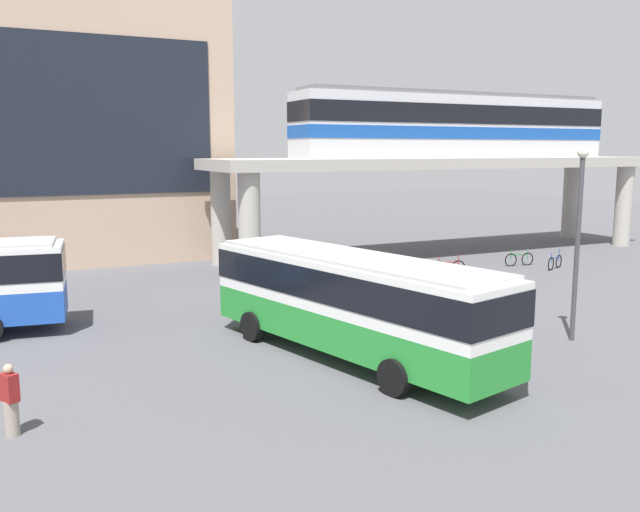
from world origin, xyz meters
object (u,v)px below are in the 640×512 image
(bicycle_blue, at_px, (555,262))
(pedestrian_at_kerb, at_px, (11,402))
(bicycle_orange, at_px, (359,279))
(train, at_px, (457,125))
(bicycle_brown, at_px, (411,274))
(bicycle_red, at_px, (448,267))
(bicycle_green, at_px, (519,259))
(bus_main, at_px, (350,295))

(bicycle_blue, distance_m, pedestrian_at_kerb, 28.85)
(bicycle_orange, distance_m, pedestrian_at_kerb, 18.61)
(train, height_order, bicycle_brown, train)
(train, xyz_separation_m, bicycle_blue, (1.49, -6.97, -7.47))
(train, height_order, bicycle_red, train)
(bicycle_blue, xyz_separation_m, bicycle_brown, (-8.80, 0.62, 0.00))
(bicycle_green, height_order, pedestrian_at_kerb, pedestrian_at_kerb)
(bus_main, distance_m, bicycle_brown, 12.88)
(bicycle_brown, bearing_deg, train, 40.99)
(bus_main, height_order, bicycle_orange, bus_main)
(bicycle_blue, distance_m, bicycle_red, 6.19)
(bicycle_brown, distance_m, bicycle_green, 7.86)
(bus_main, xyz_separation_m, bicycle_blue, (17.37, 8.85, -1.63))
(bicycle_blue, height_order, bicycle_red, same)
(bicycle_blue, bearing_deg, bicycle_brown, 175.97)
(bicycle_red, bearing_deg, train, 51.19)
(bus_main, xyz_separation_m, bicycle_orange, (5.55, 9.30, -1.63))
(bicycle_green, bearing_deg, pedestrian_at_kerb, -154.95)
(train, bearing_deg, bicycle_red, -128.81)
(bicycle_brown, height_order, bicycle_green, same)
(bus_main, distance_m, pedestrian_at_kerb, 9.73)
(train, distance_m, bicycle_brown, 12.23)
(bicycle_orange, bearing_deg, bicycle_blue, -2.18)
(bicycle_brown, distance_m, bicycle_red, 2.83)
(bicycle_blue, relative_size, bicycle_orange, 0.93)
(bicycle_green, bearing_deg, bicycle_blue, -58.61)
(bicycle_blue, distance_m, bicycle_orange, 11.83)
(bicycle_orange, height_order, bicycle_red, same)
(pedestrian_at_kerb, bearing_deg, bicycle_orange, 35.92)
(bicycle_green, bearing_deg, bicycle_brown, -172.55)
(train, bearing_deg, pedestrian_at_kerb, -145.54)
(bicycle_orange, height_order, bicycle_brown, same)
(bicycle_red, height_order, pedestrian_at_kerb, pedestrian_at_kerb)
(bicycle_blue, height_order, pedestrian_at_kerb, pedestrian_at_kerb)
(train, bearing_deg, bicycle_green, -84.79)
(bicycle_blue, xyz_separation_m, bicycle_red, (-6.05, 1.30, 0.00))
(bicycle_orange, bearing_deg, bicycle_green, 6.27)
(bus_main, bearing_deg, bicycle_brown, 47.86)
(bus_main, xyz_separation_m, bicycle_red, (11.32, 10.15, -1.63))
(bicycle_brown, height_order, bicycle_red, same)
(train, distance_m, bicycle_red, 10.43)
(pedestrian_at_kerb, bearing_deg, bicycle_blue, 21.26)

